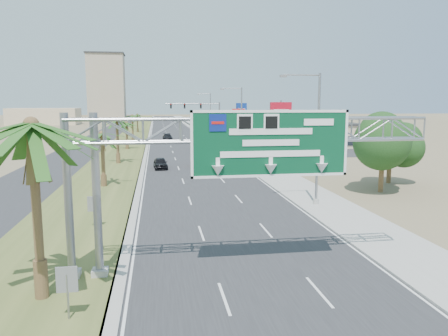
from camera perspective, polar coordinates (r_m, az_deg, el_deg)
road at (r=119.72m, az=-6.64°, el=4.67°), size 12.00×300.00×0.02m
sidewalk_right at (r=120.34m, az=-2.58°, el=4.76°), size 4.00×300.00×0.10m
median_grass at (r=119.76m, az=-11.44°, el=4.59°), size 7.00×300.00×0.12m
opposing_road at (r=120.28m, az=-14.78°, el=4.47°), size 8.00×300.00×0.02m
sign_gantry at (r=19.70m, az=1.41°, el=3.41°), size 16.75×1.24×7.50m
palm_near at (r=18.02m, az=-23.87°, el=5.01°), size 5.70×5.70×8.35m
palm_row_b at (r=41.78m, az=-15.65°, el=4.18°), size 3.99×3.99×5.95m
palm_row_c at (r=57.64m, az=-13.82°, el=6.10°), size 3.99×3.99×6.75m
palm_row_d at (r=75.62m, az=-12.63°, el=5.70°), size 3.99×3.99×5.45m
palm_row_e at (r=94.55m, az=-11.90°, el=6.64°), size 3.99×3.99×6.15m
palm_row_f at (r=119.53m, az=-11.27°, el=6.82°), size 3.99×3.99×5.75m
streetlight_near at (r=33.69m, az=11.83°, el=3.01°), size 3.27×0.44×10.00m
streetlight_mid at (r=62.59m, az=2.11°, el=5.62°), size 3.27×0.44×10.00m
streetlight_far at (r=98.15m, az=-1.89°, el=6.65°), size 3.27×0.44×10.00m
signal_mast at (r=81.99m, az=-2.01°, el=6.40°), size 10.28×0.71×8.00m
store_building at (r=80.13m, az=10.58°, el=4.17°), size 18.00×10.00×4.00m
oak_near at (r=40.55m, az=20.07°, el=3.33°), size 4.50×4.50×6.80m
oak_far at (r=45.55m, az=20.92°, el=2.90°), size 3.50×3.50×5.60m
median_signback_a at (r=16.95m, az=-19.81°, el=-14.02°), size 0.75×0.08×2.08m
median_signback_b at (r=28.38m, az=-16.65°, el=-4.81°), size 0.75×0.08×2.08m
tower_distant at (r=261.01m, az=-15.09°, el=10.30°), size 20.00×16.00×35.00m
building_distant_left at (r=174.21m, az=-22.38°, el=6.25°), size 24.00×14.00×6.00m
building_distant_right at (r=153.42m, az=4.23°, el=6.46°), size 20.00×12.00×5.00m
car_left_lane at (r=52.84m, az=-8.31°, el=0.62°), size 1.80×4.00×1.33m
car_mid_lane at (r=54.58m, az=-2.74°, el=1.07°), size 2.15×4.91×1.57m
car_right_lane at (r=73.50m, az=-1.78°, el=2.97°), size 2.96×5.72×1.54m
car_far at (r=93.46m, az=-7.39°, el=4.02°), size 2.09×4.71×1.34m
pole_sign_red_near at (r=48.65m, az=7.40°, el=6.63°), size 2.40×0.35×8.11m
pole_sign_blue at (r=79.55m, az=2.29°, el=7.15°), size 2.02×0.70×8.03m
pole_sign_red_far at (r=76.90m, az=1.88°, el=6.74°), size 2.20×0.37×7.04m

